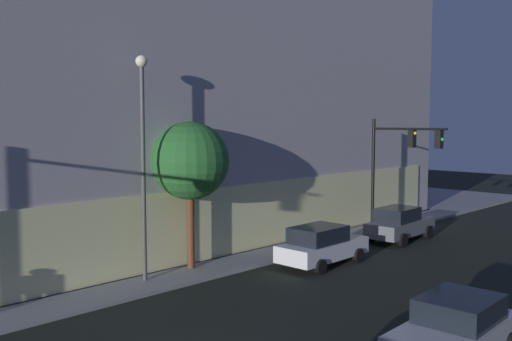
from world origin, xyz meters
TOP-DOWN VIEW (x-y plane):
  - modern_building at (12.62, 20.96)m, footprint 30.69×26.15m
  - traffic_light_far_corner at (18.68, 5.05)m, footprint 0.57×4.45m
  - street_lamp_sidewalk at (4.39, 7.31)m, footprint 0.44×0.44m
  - sidewalk_tree at (6.74, 7.50)m, footprint 3.14×3.14m
  - car_silver at (5.78, -4.12)m, footprint 4.21×2.20m
  - car_white at (11.31, 4.39)m, footprint 4.39×2.08m
  - car_grey at (18.04, 4.59)m, footprint 4.51×2.10m

SIDE VIEW (x-z plane):
  - car_white at x=11.31m, z-range 0.01..1.69m
  - car_silver at x=5.78m, z-range 0.02..1.69m
  - car_grey at x=18.04m, z-range 0.01..1.74m
  - traffic_light_far_corner at x=18.68m, z-range 1.37..7.46m
  - sidewalk_tree at x=6.74m, z-range 1.52..7.45m
  - street_lamp_sidewalk at x=4.39m, z-range 1.18..9.50m
  - modern_building at x=12.62m, z-range -0.07..18.71m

